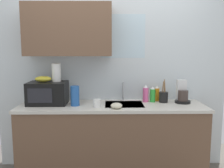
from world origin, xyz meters
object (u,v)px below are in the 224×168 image
object	(u,v)px
paper_towel_roll	(56,72)
dish_soap_bottle_green	(153,95)
small_bowl	(116,106)
microwave	(48,93)
mug_white	(97,103)
cereal_canister	(75,96)
banana_bunch	(43,79)
coffee_maker	(182,94)
dish_soap_bottle_pink	(146,94)
dish_soap_bottle_orange	(157,94)
utensil_crock	(163,97)

from	to	relation	value
paper_towel_roll	dish_soap_bottle_green	xyz separation A→B (m)	(1.19, 0.04, -0.29)
paper_towel_roll	small_bowl	bearing A→B (deg)	-22.51
microwave	paper_towel_roll	distance (m)	0.27
microwave	dish_soap_bottle_green	distance (m)	1.30
mug_white	small_bowl	bearing A→B (deg)	-15.26
paper_towel_roll	cereal_canister	size ratio (longest dim) A/B	0.94
banana_bunch	small_bowl	bearing A→B (deg)	-15.96
coffee_maker	mug_white	bearing A→B (deg)	-166.69
dish_soap_bottle_pink	cereal_canister	bearing A→B (deg)	-166.89
paper_towel_roll	coffee_maker	world-z (taller)	paper_towel_roll
microwave	paper_towel_roll	bearing A→B (deg)	27.17
dish_soap_bottle_orange	mug_white	world-z (taller)	dish_soap_bottle_orange
dish_soap_bottle_orange	dish_soap_bottle_green	bearing A→B (deg)	-137.14
dish_soap_bottle_green	cereal_canister	size ratio (longest dim) A/B	0.85
paper_towel_roll	small_bowl	world-z (taller)	paper_towel_roll
dish_soap_bottle_green	small_bowl	world-z (taller)	dish_soap_bottle_green
cereal_canister	utensil_crock	size ratio (longest dim) A/B	0.81
dish_soap_bottle_pink	cereal_canister	world-z (taller)	cereal_canister
dish_soap_bottle_pink	dish_soap_bottle_orange	size ratio (longest dim) A/B	1.07
dish_soap_bottle_green	mug_white	size ratio (longest dim) A/B	2.09
dish_soap_bottle_pink	banana_bunch	bearing A→B (deg)	-175.39
cereal_canister	small_bowl	size ratio (longest dim) A/B	1.80
mug_white	dish_soap_bottle_orange	bearing A→B (deg)	24.64
dish_soap_bottle_orange	mug_white	bearing A→B (deg)	-155.36
coffee_maker	utensil_crock	xyz separation A→B (m)	(-0.23, 0.01, -0.03)
paper_towel_roll	dish_soap_bottle_orange	distance (m)	1.29
paper_towel_roll	mug_white	world-z (taller)	paper_towel_roll
dish_soap_bottle_pink	dish_soap_bottle_green	distance (m)	0.09
coffee_maker	utensil_crock	distance (m)	0.23
coffee_maker	dish_soap_bottle_orange	distance (m)	0.31
dish_soap_bottle_pink	dish_soap_bottle_green	size ratio (longest dim) A/B	1.08
coffee_maker	dish_soap_bottle_green	xyz separation A→B (m)	(-0.36, 0.04, -0.01)
cereal_canister	small_bowl	bearing A→B (deg)	-17.22
dish_soap_bottle_pink	small_bowl	xyz separation A→B (m)	(-0.38, -0.35, -0.07)
microwave	dish_soap_bottle_pink	distance (m)	1.21
microwave	coffee_maker	bearing A→B (deg)	2.07
banana_bunch	coffee_maker	world-z (taller)	banana_bunch
utensil_crock	cereal_canister	bearing A→B (deg)	-171.09
banana_bunch	coffee_maker	bearing A→B (deg)	1.96
microwave	mug_white	bearing A→B (deg)	-17.32
cereal_canister	microwave	bearing A→B (deg)	163.87
coffee_maker	dish_soap_bottle_pink	size ratio (longest dim) A/B	1.30
small_bowl	mug_white	bearing A→B (deg)	164.74
cereal_canister	mug_white	xyz separation A→B (m)	(0.26, -0.09, -0.07)
dish_soap_bottle_orange	utensil_crock	size ratio (longest dim) A/B	0.70
dish_soap_bottle_green	mug_white	distance (m)	0.74
cereal_canister	mug_white	world-z (taller)	cereal_canister
mug_white	utensil_crock	size ratio (longest dim) A/B	0.33
cereal_canister	small_bowl	distance (m)	0.51
microwave	dish_soap_bottle_green	world-z (taller)	microwave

